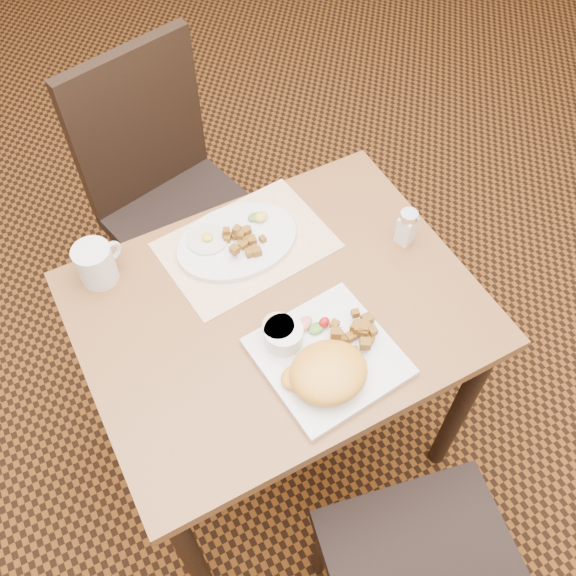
% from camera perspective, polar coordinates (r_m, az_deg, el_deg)
% --- Properties ---
extents(ground, '(8.00, 8.00, 0.00)m').
position_cam_1_polar(ground, '(2.14, -0.62, -12.84)').
color(ground, black).
rests_on(ground, ground).
extents(table, '(0.90, 0.70, 0.75)m').
position_cam_1_polar(table, '(1.57, -0.83, -3.84)').
color(table, brown).
rests_on(table, ground).
extents(chair_far, '(0.51, 0.51, 0.97)m').
position_cam_1_polar(chair_far, '(2.04, -10.49, 8.58)').
color(chair_far, black).
rests_on(chair_far, ground).
extents(placemat, '(0.43, 0.32, 0.00)m').
position_cam_1_polar(placemat, '(1.59, -3.72, 3.82)').
color(placemat, white).
rests_on(placemat, table).
extents(plate_square, '(0.30, 0.30, 0.02)m').
position_cam_1_polar(plate_square, '(1.40, 3.57, -6.12)').
color(plate_square, silver).
rests_on(plate_square, table).
extents(plate_oval, '(0.30, 0.23, 0.02)m').
position_cam_1_polar(plate_oval, '(1.58, -4.53, 4.14)').
color(plate_oval, silver).
rests_on(plate_oval, placemat).
extents(hollandaise_mound, '(0.18, 0.15, 0.06)m').
position_cam_1_polar(hollandaise_mound, '(1.34, 3.54, -7.54)').
color(hollandaise_mound, gold).
rests_on(hollandaise_mound, plate_square).
extents(ramekin, '(0.09, 0.09, 0.05)m').
position_cam_1_polar(ramekin, '(1.39, -0.43, -4.16)').
color(ramekin, silver).
rests_on(ramekin, plate_square).
extents(garnish_sq, '(0.10, 0.06, 0.03)m').
position_cam_1_polar(garnish_sq, '(1.42, 2.00, -3.34)').
color(garnish_sq, '#387223').
rests_on(garnish_sq, plate_square).
extents(fried_egg, '(0.10, 0.10, 0.02)m').
position_cam_1_polar(fried_egg, '(1.58, -7.19, 4.35)').
color(fried_egg, white).
rests_on(fried_egg, plate_oval).
extents(garnish_ov, '(0.05, 0.05, 0.02)m').
position_cam_1_polar(garnish_ov, '(1.61, -2.61, 6.34)').
color(garnish_ov, '#387223').
rests_on(garnish_ov, plate_oval).
extents(salt_shaker, '(0.05, 0.05, 0.10)m').
position_cam_1_polar(salt_shaker, '(1.58, 10.50, 5.38)').
color(salt_shaker, white).
rests_on(salt_shaker, table).
extents(coffee_mug, '(0.12, 0.09, 0.10)m').
position_cam_1_polar(coffee_mug, '(1.55, -16.68, 2.10)').
color(coffee_mug, silver).
rests_on(coffee_mug, table).
extents(home_fries_sq, '(0.11, 0.10, 0.04)m').
position_cam_1_polar(home_fries_sq, '(1.41, 6.19, -3.79)').
color(home_fries_sq, '#8C5A16').
rests_on(home_fries_sq, plate_square).
extents(home_fries_ov, '(0.10, 0.11, 0.03)m').
position_cam_1_polar(home_fries_ov, '(1.56, -3.97, 4.27)').
color(home_fries_ov, '#8C5A16').
rests_on(home_fries_ov, plate_oval).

